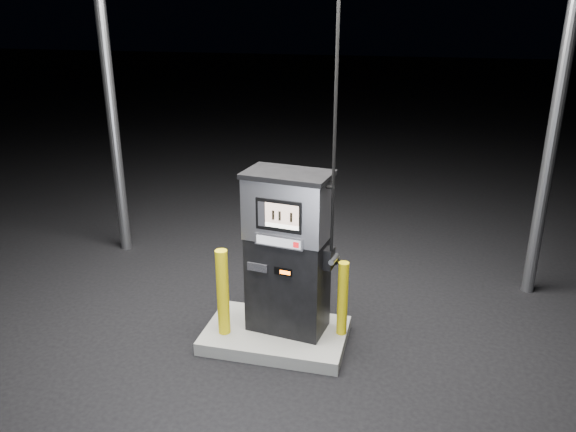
# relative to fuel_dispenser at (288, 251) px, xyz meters

# --- Properties ---
(ground) EXTENTS (80.00, 80.00, 0.00)m
(ground) POSITION_rel_fuel_dispenser_xyz_m (-0.12, -0.09, -1.10)
(ground) COLOR black
(ground) RESTS_ON ground
(pump_island) EXTENTS (1.60, 1.00, 0.15)m
(pump_island) POSITION_rel_fuel_dispenser_xyz_m (-0.12, -0.09, -1.03)
(pump_island) COLOR slate
(pump_island) RESTS_ON ground
(fuel_dispenser) EXTENTS (1.05, 0.66, 3.84)m
(fuel_dispenser) POSITION_rel_fuel_dispenser_xyz_m (0.00, 0.00, 0.00)
(fuel_dispenser) COLOR black
(fuel_dispenser) RESTS_ON pump_island
(bollard_left) EXTENTS (0.15, 0.15, 1.01)m
(bollard_left) POSITION_rel_fuel_dispenser_xyz_m (-0.67, -0.28, -0.44)
(bollard_left) COLOR #D9C10C
(bollard_left) RESTS_ON pump_island
(bollard_right) EXTENTS (0.15, 0.15, 0.88)m
(bollard_right) POSITION_rel_fuel_dispenser_xyz_m (0.62, 0.02, -0.51)
(bollard_right) COLOR #D9C10C
(bollard_right) RESTS_ON pump_island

